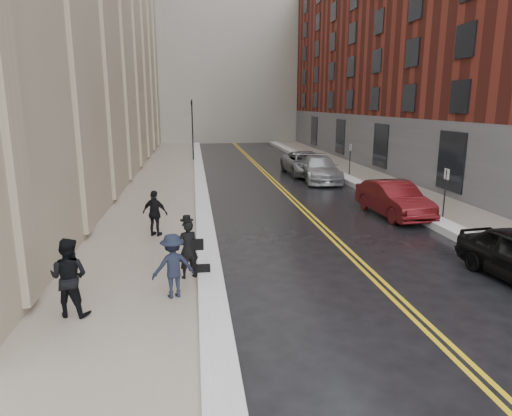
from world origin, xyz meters
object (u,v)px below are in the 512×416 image
object	(u,v)px
car_silver_far	(306,163)
pedestrian_main	(188,249)
car_silver_near	(320,169)
pedestrian_a	(69,277)
pedestrian_c	(155,213)
car_maroon	(394,199)
pedestrian_b	(173,266)

from	to	relation	value
car_silver_far	pedestrian_main	bearing A→B (deg)	-114.13
car_silver_near	pedestrian_main	size ratio (longest dim) A/B	3.30
car_silver_far	pedestrian_a	size ratio (longest dim) A/B	3.14
pedestrian_a	car_silver_near	bearing A→B (deg)	-106.64
car_silver_near	pedestrian_c	distance (m)	15.07
car_maroon	pedestrian_b	world-z (taller)	pedestrian_b
pedestrian_main	car_silver_far	bearing A→B (deg)	-133.65
pedestrian_main	car_silver_near	bearing A→B (deg)	-137.76
car_maroon	pedestrian_main	xyz separation A→B (m)	(-8.94, -6.59, 0.21)
car_silver_near	car_silver_far	size ratio (longest dim) A/B	0.95
pedestrian_b	car_silver_far	bearing A→B (deg)	-129.96
car_maroon	pedestrian_a	xyz separation A→B (m)	(-11.57, -8.53, 0.29)
pedestrian_a	pedestrian_b	bearing A→B (deg)	-148.50
pedestrian_a	pedestrian_c	distance (m)	6.43
car_silver_near	car_silver_far	world-z (taller)	car_silver_far
car_maroon	car_silver_far	xyz separation A→B (m)	(-0.94, 12.34, 0.03)
car_silver_near	pedestrian_c	xyz separation A→B (m)	(-9.42, -11.76, 0.20)
pedestrian_b	pedestrian_c	distance (m)	5.64
car_silver_near	car_silver_far	xyz separation A→B (m)	(-0.21, 2.83, 0.01)
car_silver_far	pedestrian_c	world-z (taller)	pedestrian_c
pedestrian_b	car_maroon	bearing A→B (deg)	-157.34
car_maroon	pedestrian_c	distance (m)	10.40
car_maroon	pedestrian_main	distance (m)	11.11
pedestrian_b	car_silver_near	bearing A→B (deg)	-133.74
pedestrian_a	car_silver_far	bearing A→B (deg)	-102.63
pedestrian_main	pedestrian_c	size ratio (longest dim) A/B	0.98
car_silver_near	pedestrian_b	distance (m)	19.33
car_silver_far	pedestrian_main	distance (m)	20.55
car_maroon	pedestrian_a	bearing A→B (deg)	-147.57
car_silver_far	pedestrian_c	size ratio (longest dim) A/B	3.40
car_silver_far	pedestrian_main	size ratio (longest dim) A/B	3.48
pedestrian_a	pedestrian_c	size ratio (longest dim) A/B	1.09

